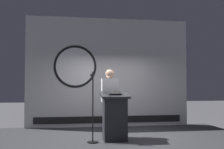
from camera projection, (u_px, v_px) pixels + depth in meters
stage_platform at (121, 144)px, 6.67m from camera, size 6.40×4.00×0.30m
banner_display at (108, 73)px, 8.56m from camera, size 4.99×0.12×3.31m
podium at (115, 117)px, 6.32m from camera, size 0.64×0.50×1.11m
speaker_person at (110, 102)px, 6.80m from camera, size 0.40×0.26×1.64m
microphone_stand at (93, 117)px, 6.14m from camera, size 0.24×0.56×1.55m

